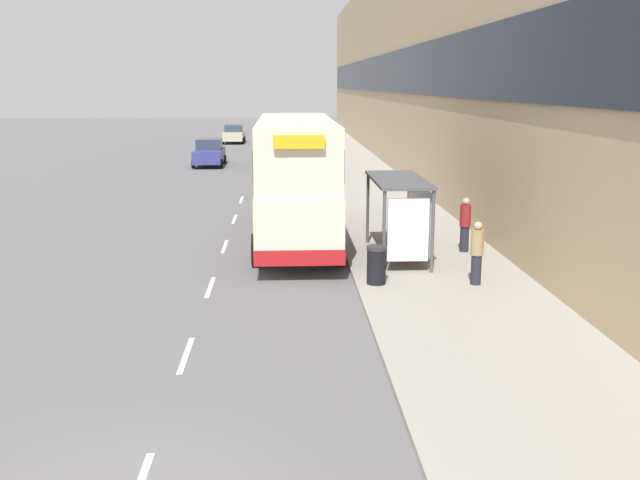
{
  "coord_description": "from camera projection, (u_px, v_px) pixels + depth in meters",
  "views": [
    {
      "loc": [
        2.06,
        -8.48,
        5.5
      ],
      "look_at": [
        3.59,
        21.48,
        -1.11
      ],
      "focal_mm": 40.0,
      "sensor_mm": 36.0,
      "label": 1
    }
  ],
  "objects": [
    {
      "name": "lane_mark_4",
      "position": [
        235.0,
        219.0,
        29.43
      ],
      "size": [
        0.12,
        2.0,
        0.01
      ],
      "color": "silver",
      "rests_on": "ground_plane"
    },
    {
      "name": "litter_bin",
      "position": [
        376.0,
        265.0,
        19.36
      ],
      "size": [
        0.55,
        0.55,
        1.05
      ],
      "color": "black",
      "rests_on": "ground_plane"
    },
    {
      "name": "double_decker_bus_near",
      "position": [
        296.0,
        178.0,
        24.7
      ],
      "size": [
        2.85,
        10.63,
        4.3
      ],
      "color": "beige",
      "rests_on": "ground_plane"
    },
    {
      "name": "car_0",
      "position": [
        234.0,
        134.0,
        66.79
      ],
      "size": [
        2.03,
        4.06,
        1.69
      ],
      "rotation": [
        0.0,
        0.0,
        3.14
      ],
      "color": "#B7B799",
      "rests_on": "ground_plane"
    },
    {
      "name": "lane_mark_2",
      "position": [
        210.0,
        287.0,
        19.62
      ],
      "size": [
        0.12,
        2.0,
        0.01
      ],
      "color": "silver",
      "rests_on": "ground_plane"
    },
    {
      "name": "pedestrian_1",
      "position": [
        465.0,
        224.0,
        23.02
      ],
      "size": [
        0.35,
        0.35,
        1.77
      ],
      "color": "#23232D",
      "rests_on": "ground_plane"
    },
    {
      "name": "lane_mark_3",
      "position": [
        225.0,
        246.0,
        24.52
      ],
      "size": [
        0.12,
        2.0,
        0.01
      ],
      "color": "silver",
      "rests_on": "ground_plane"
    },
    {
      "name": "bus_shelter",
      "position": [
        405.0,
        204.0,
        21.85
      ],
      "size": [
        1.6,
        4.2,
        2.48
      ],
      "color": "#4C4C51",
      "rests_on": "ground_plane"
    },
    {
      "name": "pavement",
      "position": [
        351.0,
        167.0,
        47.21
      ],
      "size": [
        5.0,
        93.0,
        0.14
      ],
      "color": "gray",
      "rests_on": "ground_plane"
    },
    {
      "name": "terrace_facade",
      "position": [
        413.0,
        61.0,
        45.94
      ],
      "size": [
        3.1,
        93.0,
        13.77
      ],
      "color": "tan",
      "rests_on": "ground_plane"
    },
    {
      "name": "pedestrian_at_shelter",
      "position": [
        477.0,
        253.0,
        19.23
      ],
      "size": [
        0.34,
        0.34,
        1.74
      ],
      "color": "#23232D",
      "rests_on": "ground_plane"
    },
    {
      "name": "lane_mark_5",
      "position": [
        241.0,
        200.0,
        34.33
      ],
      "size": [
        0.12,
        2.0,
        0.01
      ],
      "color": "silver",
      "rests_on": "ground_plane"
    },
    {
      "name": "lane_mark_1",
      "position": [
        186.0,
        355.0,
        14.72
      ],
      "size": [
        0.12,
        2.0,
        0.01
      ],
      "color": "silver",
      "rests_on": "ground_plane"
    },
    {
      "name": "car_1",
      "position": [
        209.0,
        153.0,
        48.32
      ],
      "size": [
        2.04,
        4.43,
        1.82
      ],
      "rotation": [
        0.0,
        0.0,
        3.14
      ],
      "color": "navy",
      "rests_on": "ground_plane"
    }
  ]
}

